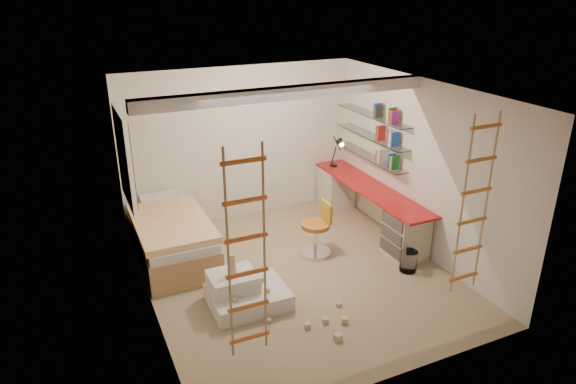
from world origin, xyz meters
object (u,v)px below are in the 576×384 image
bed (171,237)px  play_platform (244,293)px  desk (368,206)px  swivel_chair (317,236)px

bed → play_platform: bearing=-70.5°
bed → play_platform: 1.69m
bed → play_platform: (0.56, -1.59, -0.16)m
bed → play_platform: bed is taller
play_platform → desk: bearing=25.0°
swivel_chair → play_platform: size_ratio=0.85×
desk → play_platform: (-2.64, -1.23, -0.23)m
swivel_chair → play_platform: bearing=-151.4°
bed → swivel_chair: (2.01, -0.80, -0.02)m
desk → play_platform: desk is taller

